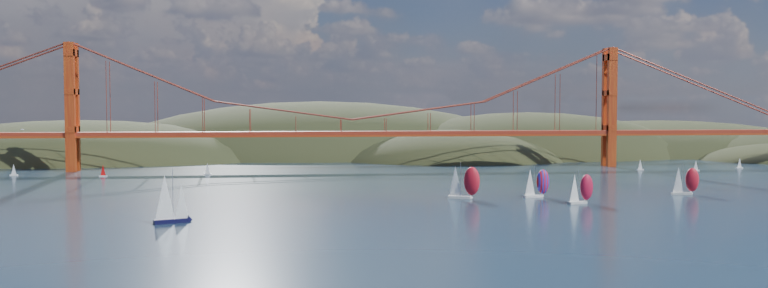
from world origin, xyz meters
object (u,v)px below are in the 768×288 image
(sloop_navy, at_px, (170,200))
(racer_2, at_px, (685,180))
(racer_1, at_px, (580,188))
(racer_rwb, at_px, (536,182))
(racer_0, at_px, (463,182))

(sloop_navy, xyz_separation_m, racer_2, (150.83, 40.75, -1.07))
(racer_1, relative_size, racer_rwb, 0.98)
(racer_2, height_order, racer_rwb, racer_rwb)
(racer_0, distance_m, racer_1, 34.08)
(racer_1, distance_m, racer_rwb, 17.88)
(racer_0, xyz_separation_m, racer_rwb, (22.85, 0.86, -0.63))
(racer_1, bearing_deg, racer_2, 6.00)
(sloop_navy, xyz_separation_m, racer_1, (109.73, 23.05, -1.14))
(sloop_navy, distance_m, racer_2, 156.24)
(racer_2, bearing_deg, racer_1, -148.60)
(racer_2, xyz_separation_m, racer_rwb, (-48.66, -1.49, 0.00))
(sloop_navy, relative_size, racer_1, 1.34)
(sloop_navy, distance_m, racer_0, 88.12)
(racer_0, xyz_separation_m, racer_1, (30.42, -15.34, -0.70))
(sloop_navy, xyz_separation_m, racer_rwb, (102.16, 39.26, -1.07))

